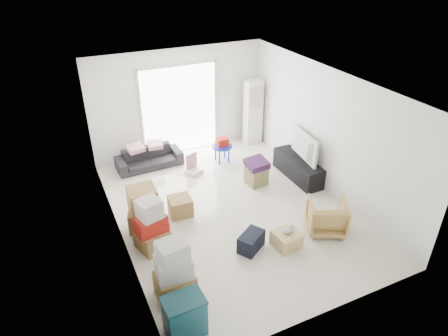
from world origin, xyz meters
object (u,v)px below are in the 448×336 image
sofa (149,155)px  armchair (327,215)px  tv_console (298,168)px  ac_tower (253,112)px  storage_bins (185,316)px  television (299,156)px  kids_table (222,145)px  wood_crate (286,239)px  ottoman (256,176)px

sofa → armchair: (2.37, -3.89, 0.04)m
tv_console → ac_tower: bearing=91.3°
sofa → storage_bins: size_ratio=2.46×
ac_tower → television: ac_tower is taller
storage_bins → armchair: bearing=17.7°
armchair → storage_bins: size_ratio=1.09×
tv_console → television: (0.00, 0.00, 0.32)m
sofa → kids_table: bearing=-18.5°
tv_console → armchair: 2.01m
armchair → storage_bins: armchair is taller
ac_tower → tv_console: (0.05, -2.14, -0.63)m
tv_console → wood_crate: size_ratio=3.35×
television → ottoman: bearing=88.5°
television → ottoman: 1.10m
tv_console → sofa: (-3.02, 1.99, 0.07)m
television → sofa: bearing=64.1°
tv_console → sofa: 3.62m
television → wood_crate: television is taller
ac_tower → wood_crate: bearing=-110.4°
ac_tower → tv_console: ac_tower is taller
armchair → wood_crate: armchair is taller
sofa → wood_crate: bearing=-71.9°
kids_table → wood_crate: (-0.30, -3.44, -0.31)m
tv_console → armchair: size_ratio=2.09×
ac_tower → tv_console: size_ratio=1.18×
armchair → wood_crate: 0.96m
tv_console → storage_bins: storage_bins is taller
wood_crate → storage_bins: bearing=-157.3°
storage_bins → kids_table: (2.62, 4.41, 0.13)m
kids_table → sofa: bearing=163.4°
sofa → ottoman: bearing=-44.4°
television → sofa: (-3.02, 1.99, -0.25)m
ac_tower → kids_table: (-1.23, -0.67, -0.42)m
television → storage_bins: bearing=134.6°
sofa → armchair: armchair is taller
ottoman → sofa: bearing=137.5°
storage_bins → ottoman: 4.23m
television → tv_console: bearing=0.0°
ac_tower → wood_crate: ac_tower is taller
ac_tower → storage_bins: ac_tower is taller
ac_tower → armchair: ac_tower is taller
tv_console → storage_bins: (-3.90, -2.94, 0.08)m
ottoman → wood_crate: (-0.56, -2.13, -0.06)m
ac_tower → armchair: bearing=-98.4°
wood_crate → television: bearing=51.3°
tv_console → wood_crate: bearing=-128.7°
armchair → kids_table: armchair is taller
television → wood_crate: 2.56m
ottoman → wood_crate: ottoman is taller
television → wood_crate: (-1.58, -1.97, -0.42)m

